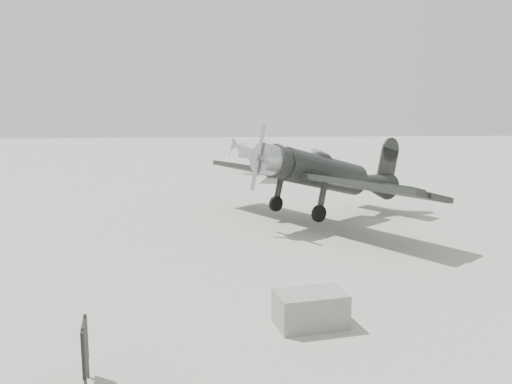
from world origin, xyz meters
TOP-DOWN VIEW (x-y plane):
  - ground at (0.00, 0.00)m, footprint 160.00×160.00m
  - lowwing_monoplane at (2.49, 4.33)m, footprint 9.77×11.59m
  - highwing_monoplane at (2.45, 21.55)m, footprint 7.23×10.07m
  - equipment_block at (-0.76, -6.50)m, footprint 1.70×1.20m
  - sign_board at (-5.29, -8.55)m, footprint 0.18×0.85m

SIDE VIEW (x-z plane):
  - ground at x=0.00m, z-range 0.00..0.00m
  - equipment_block at x=-0.76m, z-range 0.00..0.79m
  - sign_board at x=-5.29m, z-range 0.12..1.35m
  - highwing_monoplane at x=2.45m, z-range 0.36..3.22m
  - lowwing_monoplane at x=2.49m, z-range 0.12..4.09m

